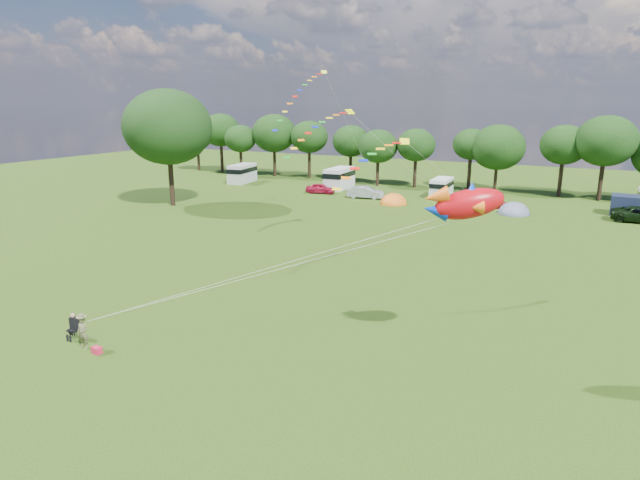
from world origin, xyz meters
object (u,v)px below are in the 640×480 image
at_px(fish_kite, 463,204).
at_px(campervan_c, 442,187).
at_px(car_b, 365,192).
at_px(camp_chair, 75,323).
at_px(big_tree, 168,127).
at_px(campervan_a, 242,173).
at_px(tent_greyblue, 514,214).
at_px(kite_flyer, 83,333).
at_px(car_c, 490,202).
at_px(campervan_b, 339,177).
at_px(car_a, 321,188).
at_px(tent_orange, 393,204).

bearing_deg(fish_kite, campervan_c, 80.65).
bearing_deg(car_b, camp_chair, 174.07).
bearing_deg(big_tree, campervan_c, 37.37).
bearing_deg(campervan_a, car_b, -108.74).
relative_size(tent_greyblue, kite_flyer, 2.31).
relative_size(car_c, kite_flyer, 2.55).
relative_size(campervan_b, tent_greyblue, 1.59).
xyz_separation_m(big_tree, campervan_b, (11.91, 20.36, -7.47)).
xyz_separation_m(big_tree, car_a, (11.46, 15.52, -8.36)).
distance_m(car_b, kite_flyer, 45.63).
bearing_deg(big_tree, camp_chair, -54.96).
xyz_separation_m(car_c, kite_flyer, (-10.77, -46.90, 0.19)).
relative_size(campervan_c, kite_flyer, 3.04).
distance_m(big_tree, tent_orange, 27.55).
distance_m(car_c, fish_kite, 41.43).
bearing_deg(car_a, tent_greyblue, -106.51).
xyz_separation_m(tent_greyblue, camp_chair, (-15.17, -43.52, 0.82)).
bearing_deg(car_c, car_a, 107.14).
xyz_separation_m(big_tree, campervan_a, (-3.56, 18.84, -7.56)).
distance_m(car_c, tent_greyblue, 4.24).
relative_size(campervan_a, tent_greyblue, 1.55).
bearing_deg(tent_orange, camp_chair, -92.11).
distance_m(tent_greyblue, kite_flyer, 46.21).
bearing_deg(campervan_b, car_b, -134.07).
bearing_deg(camp_chair, big_tree, 121.20).
bearing_deg(car_a, car_b, -107.71).
xyz_separation_m(big_tree, kite_flyer, (22.38, -30.62, -8.20)).
xyz_separation_m(campervan_a, campervan_c, (29.97, 1.34, -0.17)).
bearing_deg(fish_kite, tent_greyblue, 68.98).
height_order(car_b, camp_chair, car_b).
relative_size(car_c, camp_chair, 2.96).
height_order(car_b, tent_orange, car_b).
bearing_deg(fish_kite, car_b, 92.90).
distance_m(car_b, tent_orange, 4.95).
distance_m(campervan_c, fish_kite, 46.50).
height_order(car_c, campervan_b, campervan_b).
xyz_separation_m(big_tree, fish_kite, (39.01, -24.14, -1.38)).
bearing_deg(tent_greyblue, camp_chair, -109.21).
bearing_deg(campervan_b, campervan_a, 92.95).
bearing_deg(tent_greyblue, campervan_a, 172.29).
bearing_deg(car_b, fish_kite, -161.50).
relative_size(big_tree, tent_orange, 3.76).
bearing_deg(fish_kite, camp_chair, 173.12).
height_order(kite_flyer, camp_chair, kite_flyer).
relative_size(car_a, kite_flyer, 2.43).
bearing_deg(tent_orange, big_tree, -150.50).
bearing_deg(tent_greyblue, kite_flyer, -107.47).
xyz_separation_m(car_a, campervan_a, (-15.02, 3.32, 0.80)).
relative_size(big_tree, campervan_c, 2.68).
height_order(tent_orange, tent_greyblue, tent_greyblue).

